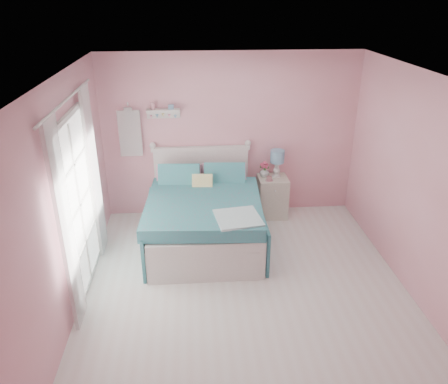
{
  "coord_description": "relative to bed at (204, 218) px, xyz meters",
  "views": [
    {
      "loc": [
        -0.61,
        -4.34,
        3.39
      ],
      "look_at": [
        -0.18,
        1.2,
        0.82
      ],
      "focal_mm": 35.0,
      "sensor_mm": 36.0,
      "label": 1
    }
  ],
  "objects": [
    {
      "name": "vase",
      "position": [
        1.01,
        0.82,
        0.35
      ],
      "size": [
        0.17,
        0.17,
        0.16
      ],
      "primitive_type": "imported",
      "rotation": [
        0.0,
        0.0,
        -0.09
      ],
      "color": "silver",
      "rests_on": "nightstand"
    },
    {
      "name": "curtain_far",
      "position": [
        -1.44,
        -0.1,
        0.78
      ],
      "size": [
        0.04,
        0.4,
        2.32
      ],
      "primitive_type": "cube",
      "color": "white",
      "rests_on": "floor"
    },
    {
      "name": "teacup",
      "position": [
        1.06,
        0.64,
        0.31
      ],
      "size": [
        0.09,
        0.09,
        0.07
      ],
      "primitive_type": "imported",
      "rotation": [
        0.0,
        0.0,
        0.05
      ],
      "color": "#CA878C",
      "rests_on": "nightstand"
    },
    {
      "name": "room_shell",
      "position": [
        0.48,
        -1.25,
        1.18
      ],
      "size": [
        4.5,
        4.5,
        4.5
      ],
      "color": "#D3868F",
      "rests_on": "floor"
    },
    {
      "name": "hanging_dress",
      "position": [
        -1.07,
        0.93,
        1.0
      ],
      "size": [
        0.34,
        0.03,
        0.72
      ],
      "primitive_type": "cube",
      "color": "white",
      "rests_on": "room_shell"
    },
    {
      "name": "wall_shelf",
      "position": [
        -0.55,
        0.94,
        1.34
      ],
      "size": [
        0.5,
        0.15,
        0.25
      ],
      "color": "silver",
      "rests_on": "room_shell"
    },
    {
      "name": "nightstand",
      "position": [
        1.14,
        0.76,
        -0.06
      ],
      "size": [
        0.46,
        0.46,
        0.67
      ],
      "color": "beige",
      "rests_on": "floor"
    },
    {
      "name": "roses",
      "position": [
        1.0,
        0.81,
        0.47
      ],
      "size": [
        0.14,
        0.11,
        0.12
      ],
      "color": "#CB4568",
      "rests_on": "vase"
    },
    {
      "name": "floor",
      "position": [
        0.48,
        -1.25,
        -0.4
      ],
      "size": [
        4.5,
        4.5,
        0.0
      ],
      "primitive_type": "plane",
      "color": "silver",
      "rests_on": "ground"
    },
    {
      "name": "table_lamp",
      "position": [
        1.2,
        0.81,
        0.58
      ],
      "size": [
        0.22,
        0.22,
        0.44
      ],
      "color": "white",
      "rests_on": "nightstand"
    },
    {
      "name": "curtain_near",
      "position": [
        -1.44,
        -1.59,
        0.78
      ],
      "size": [
        0.04,
        0.4,
        2.32
      ],
      "primitive_type": "cube",
      "color": "white",
      "rests_on": "floor"
    },
    {
      "name": "french_door",
      "position": [
        -1.49,
        -0.85,
        0.68
      ],
      "size": [
        0.04,
        1.32,
        2.16
      ],
      "color": "silver",
      "rests_on": "floor"
    },
    {
      "name": "bed",
      "position": [
        0.0,
        0.0,
        0.0
      ],
      "size": [
        1.67,
        2.04,
        1.16
      ],
      "rotation": [
        0.0,
        0.0,
        -0.06
      ],
      "color": "silver",
      "rests_on": "floor"
    }
  ]
}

